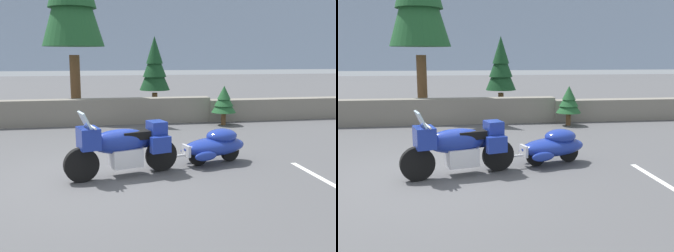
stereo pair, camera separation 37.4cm
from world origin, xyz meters
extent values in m
plane|color=#4C4C4F|center=(0.00, 0.00, 0.00)|extent=(80.00, 80.00, 0.00)
cube|color=slate|center=(0.00, 6.03, 0.45)|extent=(8.00, 0.53, 0.89)
cube|color=slate|center=(8.00, 6.01, 0.39)|extent=(8.00, 0.58, 0.78)
cube|color=#8C9EB7|center=(0.00, 96.01, 8.00)|extent=(240.00, 80.00, 16.00)
cylinder|color=black|center=(-0.26, -0.17, 0.33)|extent=(0.67, 0.31, 0.66)
cylinder|color=black|center=(1.33, 0.27, 0.33)|extent=(0.67, 0.31, 0.66)
cube|color=silver|center=(0.58, 0.06, 0.38)|extent=(0.70, 0.58, 0.36)
ellipsoid|color=navy|center=(0.48, 0.04, 0.71)|extent=(1.27, 0.74, 0.48)
cube|color=navy|center=(-0.12, -0.13, 0.83)|extent=(0.49, 0.60, 0.40)
cube|color=#9EB7C6|center=(-0.17, -0.14, 1.16)|extent=(0.30, 0.47, 0.34)
cube|color=black|center=(0.77, 0.12, 0.81)|extent=(0.64, 0.50, 0.16)
cube|color=navy|center=(1.23, 0.24, 0.91)|extent=(0.42, 0.47, 0.28)
cube|color=navy|center=(1.26, -0.06, 0.63)|extent=(0.43, 0.26, 0.32)
cube|color=navy|center=(1.10, 0.52, 0.63)|extent=(0.43, 0.26, 0.32)
cylinder|color=silver|center=(-0.07, -0.12, 1.06)|extent=(0.23, 0.69, 0.04)
cylinder|color=silver|center=(-0.22, -0.16, 0.58)|extent=(0.26, 0.14, 0.54)
cylinder|color=black|center=(2.18, 0.51, 0.22)|extent=(0.45, 0.21, 0.44)
cylinder|color=black|center=(2.97, 0.73, 0.22)|extent=(0.45, 0.21, 0.44)
ellipsoid|color=navy|center=(2.58, 0.62, 0.38)|extent=(1.63, 1.06, 0.40)
ellipsoid|color=navy|center=(2.75, 0.66, 0.60)|extent=(0.84, 0.73, 0.32)
cube|color=silver|center=(1.89, 0.43, 0.36)|extent=(0.14, 0.32, 0.24)
ellipsoid|color=navy|center=(2.26, 0.20, 0.28)|extent=(0.54, 0.27, 0.20)
ellipsoid|color=navy|center=(2.09, 0.81, 0.28)|extent=(0.54, 0.27, 0.20)
cylinder|color=silver|center=(1.52, 0.32, 0.27)|extent=(0.69, 0.23, 0.05)
cylinder|color=brown|center=(-0.74, 7.54, 1.19)|extent=(0.37, 0.37, 2.38)
cylinder|color=brown|center=(2.30, 7.76, 0.45)|extent=(0.22, 0.22, 0.90)
cone|color=#143D1E|center=(2.30, 7.76, 1.72)|extent=(1.20, 1.20, 1.42)
cone|color=#143D1E|center=(2.30, 7.76, 2.15)|extent=(0.93, 0.93, 1.24)
cone|color=#143D1E|center=(2.30, 7.76, 2.58)|extent=(0.66, 0.66, 1.06)
cylinder|color=brown|center=(4.31, 5.16, 0.20)|extent=(0.16, 0.16, 0.39)
cone|color=#1E5128|center=(4.31, 5.16, 0.75)|extent=(0.84, 0.84, 0.62)
cone|color=#1E5128|center=(4.31, 5.16, 0.93)|extent=(0.65, 0.65, 0.54)
cone|color=#1E5128|center=(4.31, 5.16, 1.12)|extent=(0.46, 0.46, 0.46)
camera|label=1|loc=(0.08, -7.28, 2.34)|focal=40.98mm
camera|label=2|loc=(0.45, -7.34, 2.34)|focal=40.98mm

